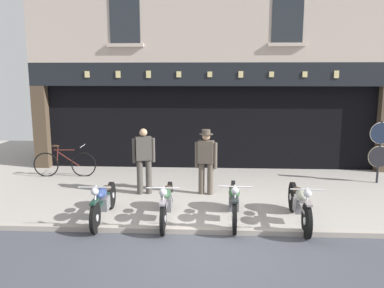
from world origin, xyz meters
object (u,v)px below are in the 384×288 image
Objects in this scene: motorcycle_left at (103,201)px; motorcycle_center_left at (167,201)px; motorcycle_center_right at (300,203)px; leaning_bicycle at (65,163)px; tyre_sign_pole at (380,146)px; motorcycle_center at (234,201)px; shopkeeper_center at (206,159)px; salesman_left at (144,158)px; advert_board_near at (141,108)px.

motorcycle_left and motorcycle_center_left have the same top height.
motorcycle_center_left is at bearing 0.49° from motorcycle_center_right.
motorcycle_center_right is 6.94m from leaning_bicycle.
tyre_sign_pole reaches higher than leaning_bicycle.
motorcycle_center reaches higher than motorcycle_center_left.
motorcycle_center_right is at bearing 177.96° from motorcycle_left.
motorcycle_left is at bearing 52.10° from shopkeeper_center.
motorcycle_center_left is 2.03m from salesman_left.
salesman_left reaches higher than leaning_bicycle.
motorcycle_left is 0.97× the size of motorcycle_center_left.
tyre_sign_pole is 7.07m from advert_board_near.
advert_board_near is 0.52× the size of leaning_bicycle.
tyre_sign_pole is at bearing 84.83° from leaning_bicycle.
leaning_bicycle reaches higher than motorcycle_center_right.
shopkeeper_center reaches higher than motorcycle_center.
motorcycle_left is 1.09× the size of leaning_bicycle.
tyre_sign_pole is (6.24, 1.32, 0.13)m from salesman_left.
salesman_left is at bearing 11.64° from shopkeeper_center.
salesman_left is 1.76× the size of advert_board_near.
motorcycle_center is at bearing 126.46° from salesman_left.
shopkeeper_center is at bearing -113.44° from motorcycle_center_left.
motorcycle_center_left is 1.24× the size of salesman_left.
shopkeeper_center is at bearing -69.95° from motorcycle_center.
advert_board_near reaches higher than motorcycle_center.
motorcycle_left is 0.96× the size of motorcycle_center_right.
motorcycle_left is at bearing -155.00° from tyre_sign_pole.
salesman_left reaches higher than motorcycle_center.
motorcycle_center_left is at bearing -73.89° from advert_board_near.
motorcycle_center is at bearing -178.56° from motorcycle_center_left.
motorcycle_left is 2.12× the size of advert_board_near.
motorcycle_center_right is at bearing -49.66° from advert_board_near.
motorcycle_center_left is 1.20× the size of tyre_sign_pole.
motorcycle_center is at bearing -59.65° from advert_board_near.
shopkeeper_center reaches higher than motorcycle_left.
tyre_sign_pole is (4.11, 3.07, 0.61)m from motorcycle_center.
leaning_bicycle is (-8.86, 0.23, -0.65)m from tyre_sign_pole.
motorcycle_left is 0.99× the size of motorcycle_center.
salesman_left is 3.13m from advert_board_near.
tyre_sign_pole is (6.77, 3.16, 0.63)m from motorcycle_left.
leaning_bicycle is at bearing 178.53° from tyre_sign_pole.
motorcycle_center_right is 1.25× the size of salesman_left.
advert_board_near is at bearing 120.25° from leaning_bicycle.
shopkeeper_center is at bearing -164.95° from tyre_sign_pole.
tyre_sign_pole is at bearing -155.35° from shopkeeper_center.
salesman_left is at bearing -78.47° from advert_board_near.
motorcycle_left is at bearing 59.78° from salesman_left.
motorcycle_center_left is 2.67m from motorcycle_center_right.
salesman_left is at bearing 55.73° from leaning_bicycle.
advert_board_near is at bearing -58.00° from motorcycle_center.
motorcycle_center is 2.80m from salesman_left.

